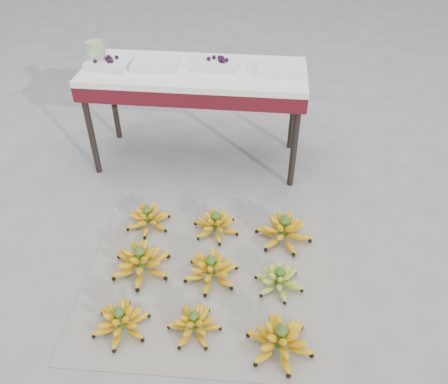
# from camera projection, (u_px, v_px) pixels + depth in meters

# --- Properties ---
(ground) EXTENTS (60.00, 60.00, 0.00)m
(ground) POSITION_uv_depth(u_px,v_px,m) (193.00, 268.00, 2.28)
(ground) COLOR slate
(ground) RESTS_ON ground
(newspaper_mat) EXTENTS (1.28, 1.09, 0.01)m
(newspaper_mat) POSITION_uv_depth(u_px,v_px,m) (209.00, 280.00, 2.21)
(newspaper_mat) COLOR beige
(newspaper_mat) RESTS_ON ground
(bunch_front_left) EXTENTS (0.31, 0.31, 0.16)m
(bunch_front_left) POSITION_uv_depth(u_px,v_px,m) (121.00, 321.00, 1.95)
(bunch_front_left) COLOR #DDA703
(bunch_front_left) RESTS_ON newspaper_mat
(bunch_front_center) EXTENTS (0.27, 0.27, 0.14)m
(bunch_front_center) POSITION_uv_depth(u_px,v_px,m) (194.00, 324.00, 1.94)
(bunch_front_center) COLOR #DDA703
(bunch_front_center) RESTS_ON newspaper_mat
(bunch_front_right) EXTENTS (0.37, 0.37, 0.18)m
(bunch_front_right) POSITION_uv_depth(u_px,v_px,m) (280.00, 340.00, 1.87)
(bunch_front_right) COLOR #DDA703
(bunch_front_right) RESTS_ON newspaper_mat
(bunch_mid_left) EXTENTS (0.37, 0.37, 0.19)m
(bunch_mid_left) POSITION_uv_depth(u_px,v_px,m) (141.00, 262.00, 2.22)
(bunch_mid_left) COLOR #DDA703
(bunch_mid_left) RESTS_ON newspaper_mat
(bunch_mid_center) EXTENTS (0.32, 0.32, 0.17)m
(bunch_mid_center) POSITION_uv_depth(u_px,v_px,m) (211.00, 269.00, 2.19)
(bunch_mid_center) COLOR #DDA703
(bunch_mid_center) RESTS_ON newspaper_mat
(bunch_mid_right) EXTENTS (0.30, 0.30, 0.15)m
(bunch_mid_right) POSITION_uv_depth(u_px,v_px,m) (279.00, 279.00, 2.15)
(bunch_mid_right) COLOR #9BBE34
(bunch_mid_right) RESTS_ON newspaper_mat
(bunch_back_left) EXTENTS (0.29, 0.29, 0.16)m
(bunch_back_left) POSITION_uv_depth(u_px,v_px,m) (148.00, 218.00, 2.50)
(bunch_back_left) COLOR #DDA703
(bunch_back_left) RESTS_ON newspaper_mat
(bunch_back_center) EXTENTS (0.33, 0.33, 0.16)m
(bunch_back_center) POSITION_uv_depth(u_px,v_px,m) (216.00, 224.00, 2.46)
(bunch_back_center) COLOR #DDA703
(bunch_back_center) RESTS_ON newspaper_mat
(bunch_back_right) EXTENTS (0.36, 0.36, 0.19)m
(bunch_back_right) POSITION_uv_depth(u_px,v_px,m) (284.00, 231.00, 2.40)
(bunch_back_right) COLOR #DDA703
(bunch_back_right) RESTS_ON newspaper_mat
(vendor_table) EXTENTS (1.38, 0.55, 0.66)m
(vendor_table) POSITION_uv_depth(u_px,v_px,m) (195.00, 80.00, 2.73)
(vendor_table) COLOR black
(vendor_table) RESTS_ON ground
(tray_far_left) EXTENTS (0.28, 0.23, 0.07)m
(tray_far_left) POSITION_uv_depth(u_px,v_px,m) (109.00, 64.00, 2.69)
(tray_far_left) COLOR silver
(tray_far_left) RESTS_ON vendor_table
(tray_left) EXTENTS (0.27, 0.20, 0.04)m
(tray_left) POSITION_uv_depth(u_px,v_px,m) (156.00, 64.00, 2.68)
(tray_left) COLOR silver
(tray_left) RESTS_ON vendor_table
(tray_right) EXTENTS (0.28, 0.21, 0.07)m
(tray_right) POSITION_uv_depth(u_px,v_px,m) (217.00, 64.00, 2.68)
(tray_right) COLOR silver
(tray_right) RESTS_ON vendor_table
(tray_far_right) EXTENTS (0.28, 0.21, 0.04)m
(tray_far_right) POSITION_uv_depth(u_px,v_px,m) (279.00, 70.00, 2.62)
(tray_far_right) COLOR silver
(tray_far_right) RESTS_ON vendor_table
(glass_jar) EXTENTS (0.13, 0.13, 0.15)m
(glass_jar) POSITION_uv_depth(u_px,v_px,m) (96.00, 53.00, 2.69)
(glass_jar) COLOR beige
(glass_jar) RESTS_ON vendor_table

